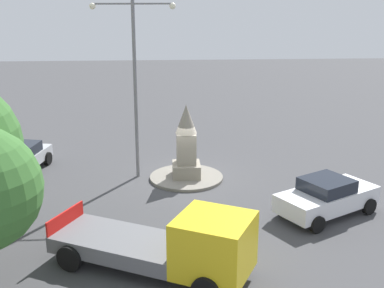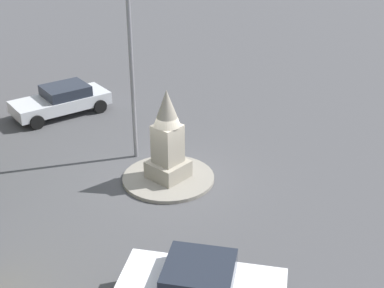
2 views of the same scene
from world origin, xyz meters
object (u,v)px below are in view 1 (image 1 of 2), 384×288
object	(u,v)px
monument	(186,144)
truck_yellow_near_island	(175,245)
car_silver_approaching	(15,160)
streetlamp	(135,71)
car_white_parked_right	(327,196)

from	to	relation	value
monument	truck_yellow_near_island	world-z (taller)	monument
car_silver_approaching	truck_yellow_near_island	distance (m)	11.89
streetlamp	truck_yellow_near_island	size ratio (longest dim) A/B	1.24
car_white_parked_right	truck_yellow_near_island	size ratio (longest dim) A/B	0.67
truck_yellow_near_island	car_white_parked_right	bearing A→B (deg)	-145.81
streetlamp	car_white_parked_right	distance (m)	9.75
streetlamp	car_white_parked_right	world-z (taller)	streetlamp
monument	car_silver_approaching	distance (m)	8.13
car_silver_approaching	truck_yellow_near_island	world-z (taller)	truck_yellow_near_island
truck_yellow_near_island	streetlamp	bearing A→B (deg)	-80.37
car_white_parked_right	monument	bearing A→B (deg)	-39.02
car_silver_approaching	truck_yellow_near_island	size ratio (longest dim) A/B	0.72
car_silver_approaching	car_white_parked_right	bearing A→B (deg)	157.88
streetlamp	truck_yellow_near_island	distance (m)	9.70
car_white_parked_right	truck_yellow_near_island	distance (m)	7.22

